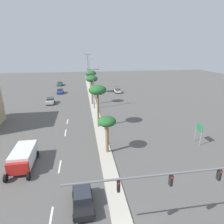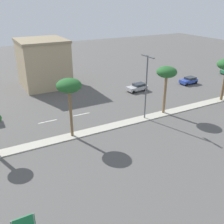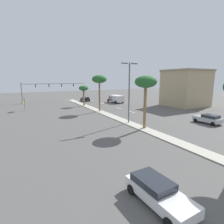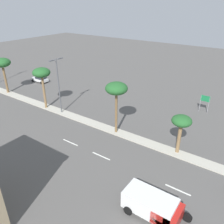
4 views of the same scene
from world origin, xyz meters
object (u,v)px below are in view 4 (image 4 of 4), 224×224
(palm_tree_left, at_px, (181,123))
(palm_tree_leading, at_px, (42,74))
(directional_road_sign, at_px, (205,100))
(sedan_white_trailing, at_px, (40,79))
(box_truck, at_px, (155,206))
(palm_tree_mid, at_px, (2,64))
(street_lamp_inboard, at_px, (58,82))
(palm_tree_center, at_px, (116,89))

(palm_tree_left, distance_m, palm_tree_leading, 25.22)
(directional_road_sign, height_order, palm_tree_leading, palm_tree_leading)
(sedan_white_trailing, relative_size, box_truck, 0.74)
(palm_tree_leading, bearing_deg, palm_tree_mid, 87.85)
(palm_tree_left, xyz_separation_m, palm_tree_leading, (-0.56, 25.13, 2.05))
(street_lamp_inboard, height_order, sedan_white_trailing, street_lamp_inboard)
(sedan_white_trailing, bearing_deg, palm_tree_center, -107.50)
(palm_tree_center, xyz_separation_m, box_truck, (-10.44, -11.26, -5.69))
(palm_tree_mid, relative_size, street_lamp_inboard, 0.78)
(sedan_white_trailing, bearing_deg, directional_road_sign, -81.34)
(directional_road_sign, height_order, sedan_white_trailing, directional_road_sign)
(palm_tree_center, relative_size, sedan_white_trailing, 1.75)
(palm_tree_left, bearing_deg, directional_road_sign, 2.16)
(directional_road_sign, bearing_deg, palm_tree_center, 148.67)
(palm_tree_left, xyz_separation_m, street_lamp_inboard, (-0.35, 21.28, 1.23))
(palm_tree_mid, xyz_separation_m, box_truck, (-10.73, -39.81, -5.15))
(palm_tree_center, distance_m, palm_tree_mid, 28.56)
(directional_road_sign, distance_m, palm_tree_center, 17.84)
(palm_tree_mid, relative_size, sedan_white_trailing, 1.66)
(palm_tree_left, xyz_separation_m, palm_tree_center, (-0.38, 9.50, 2.43))
(palm_tree_leading, relative_size, box_truck, 1.24)
(palm_tree_left, height_order, box_truck, palm_tree_left)
(palm_tree_left, bearing_deg, palm_tree_center, 92.27)
(directional_road_sign, bearing_deg, palm_tree_leading, 121.21)
(palm_tree_center, height_order, sedan_white_trailing, palm_tree_center)
(street_lamp_inboard, relative_size, box_truck, 1.57)
(palm_tree_center, xyz_separation_m, palm_tree_mid, (0.30, 28.55, -0.54))
(palm_tree_left, relative_size, box_truck, 0.88)
(palm_tree_leading, height_order, box_truck, palm_tree_leading)
(box_truck, bearing_deg, palm_tree_leading, 69.14)
(box_truck, bearing_deg, palm_tree_mid, 74.91)
(directional_road_sign, bearing_deg, palm_tree_mid, 111.03)
(palm_tree_leading, bearing_deg, palm_tree_center, -89.31)
(palm_tree_mid, bearing_deg, directional_road_sign, -68.97)
(directional_road_sign, xyz_separation_m, palm_tree_leading, (-14.90, 24.59, 4.27))
(street_lamp_inboard, bearing_deg, directional_road_sign, -54.70)
(palm_tree_left, distance_m, street_lamp_inboard, 21.32)
(directional_road_sign, relative_size, street_lamp_inboard, 0.33)
(palm_tree_leading, relative_size, palm_tree_mid, 1.01)
(palm_tree_mid, xyz_separation_m, sedan_white_trailing, (8.70, 0.00, -5.68))
(palm_tree_leading, height_order, palm_tree_mid, palm_tree_leading)
(palm_tree_left, distance_m, palm_tree_mid, 38.09)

